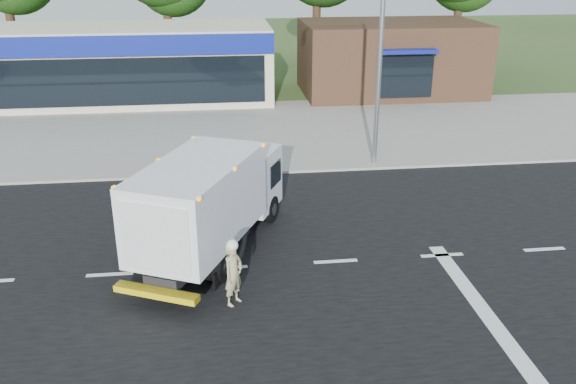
% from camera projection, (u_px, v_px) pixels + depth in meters
% --- Properties ---
extents(ground, '(120.00, 120.00, 0.00)m').
position_uv_depth(ground, '(336.00, 262.00, 16.57)').
color(ground, '#385123').
rests_on(ground, ground).
extents(road_asphalt, '(60.00, 14.00, 0.02)m').
position_uv_depth(road_asphalt, '(336.00, 262.00, 16.57)').
color(road_asphalt, black).
rests_on(road_asphalt, ground).
extents(sidewalk, '(60.00, 2.40, 0.12)m').
position_uv_depth(sidewalk, '(296.00, 161.00, 24.09)').
color(sidewalk, gray).
rests_on(sidewalk, ground).
extents(parking_apron, '(60.00, 9.00, 0.02)m').
position_uv_depth(parking_apron, '(280.00, 123.00, 29.45)').
color(parking_apron, gray).
rests_on(parking_apron, ground).
extents(lane_markings, '(55.20, 7.00, 0.01)m').
position_uv_depth(lane_markings, '(398.00, 284.00, 15.47)').
color(lane_markings, silver).
rests_on(lane_markings, road_asphalt).
extents(ems_box_truck, '(4.57, 6.77, 2.90)m').
position_uv_depth(ems_box_truck, '(210.00, 198.00, 16.45)').
color(ems_box_truck, black).
rests_on(ems_box_truck, ground).
extents(emergency_worker, '(0.66, 0.69, 1.70)m').
position_uv_depth(emergency_worker, '(233.00, 273.00, 14.33)').
color(emergency_worker, tan).
rests_on(emergency_worker, ground).
extents(retail_strip_mall, '(18.00, 6.20, 4.00)m').
position_uv_depth(retail_strip_mall, '(105.00, 64.00, 33.16)').
color(retail_strip_mall, beige).
rests_on(retail_strip_mall, ground).
extents(brown_storefront, '(10.00, 6.70, 4.00)m').
position_uv_depth(brown_storefront, '(390.00, 58.00, 34.97)').
color(brown_storefront, '#382316').
rests_on(brown_storefront, ground).
extents(traffic_signal_pole, '(3.51, 0.25, 8.00)m').
position_uv_depth(traffic_signal_pole, '(364.00, 37.00, 21.97)').
color(traffic_signal_pole, gray).
rests_on(traffic_signal_pole, ground).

